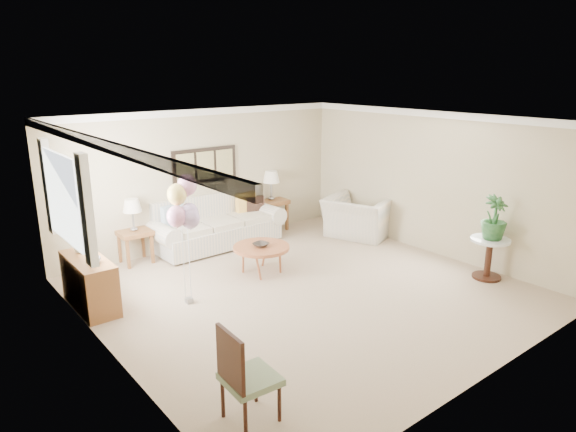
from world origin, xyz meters
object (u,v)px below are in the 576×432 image
(coffee_table, at_px, (261,248))
(balloon_cluster, at_px, (184,206))
(sofa, at_px, (216,226))
(armchair, at_px, (358,217))
(accent_chair, at_px, (244,374))

(coffee_table, xyz_separation_m, balloon_cluster, (-1.51, -0.29, 1.03))
(sofa, distance_m, balloon_cluster, 2.80)
(armchair, xyz_separation_m, accent_chair, (-5.05, -3.38, 0.12))
(coffee_table, height_order, armchair, armchair)
(coffee_table, height_order, accent_chair, accent_chair)
(balloon_cluster, bearing_deg, coffee_table, 10.87)
(coffee_table, distance_m, accent_chair, 3.81)
(accent_chair, relative_size, balloon_cluster, 0.53)
(accent_chair, distance_m, balloon_cluster, 2.98)
(sofa, bearing_deg, balloon_cluster, -129.61)
(accent_chair, bearing_deg, sofa, 62.05)
(sofa, height_order, armchair, sofa)
(armchair, distance_m, balloon_cluster, 4.39)
(armchair, relative_size, accent_chair, 1.24)
(sofa, xyz_separation_m, armchair, (2.56, -1.31, 0.02))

